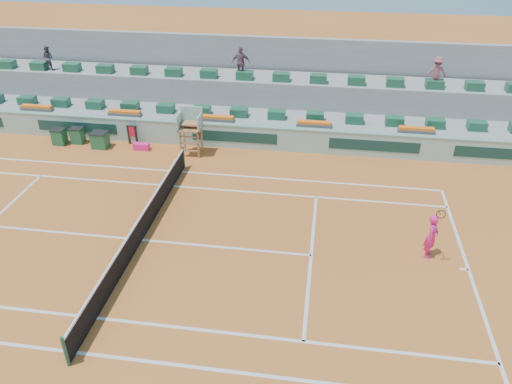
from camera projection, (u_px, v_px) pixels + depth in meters
The scene contains 20 objects.
ground at pixel (142, 240), 18.91m from camera, with size 90.00×90.00×0.00m, color #A95520.
seating_tier_lower at pixel (207, 118), 27.69m from camera, with size 36.00×4.00×1.20m, color gray.
seating_tier_upper at pixel (213, 96), 28.69m from camera, with size 36.00×2.40×2.60m, color gray.
stadium_back_wall at pixel (218, 72), 29.59m from camera, with size 36.00×0.40×4.40m, color gray.
player_bag at pixel (142, 147), 25.54m from camera, with size 0.79×0.35×0.35m, color #F92083.
spectator_left at pixel (48, 58), 28.40m from camera, with size 0.66×0.52×1.36m, color #464652.
spectator_mid at pixel (241, 63), 26.96m from camera, with size 1.01×0.42×1.72m, color #774F5D.
spectator_right at pixel (437, 72), 25.63m from camera, with size 1.06×0.61×1.64m, color #934952.
court_lines at pixel (142, 240), 18.91m from camera, with size 23.89×11.09×0.01m.
tennis_net at pixel (140, 229), 18.64m from camera, with size 0.10×11.97×1.10m.
advertising_hoarding at pixel (197, 134), 25.80m from camera, with size 36.00×0.34×1.26m.
umpire_chair at pixel (191, 125), 24.49m from camera, with size 1.10×0.90×2.40m.
seat_row_lower at pixel (202, 110), 26.51m from camera, with size 32.90×0.60×0.44m.
seat_row_upper at pixel (209, 73), 27.40m from camera, with size 32.90×0.60×0.44m.
flower_planters at pixel (170, 116), 26.06m from camera, with size 26.80×0.36×0.28m.
drink_cooler_a at pixel (100, 140), 25.65m from camera, with size 0.83×0.71×0.84m.
drink_cooler_b at pixel (77, 135), 26.13m from camera, with size 0.65×0.56×0.84m.
drink_cooler_c at pixel (59, 137), 25.99m from camera, with size 0.67×0.58×0.84m.
towel_rack at pixel (132, 133), 25.91m from camera, with size 0.56×0.09×1.03m.
tennis_player at pixel (432, 236), 17.65m from camera, with size 0.62×0.93×2.28m.
Camera 1 is at (6.54, -14.50, 11.25)m, focal length 35.00 mm.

